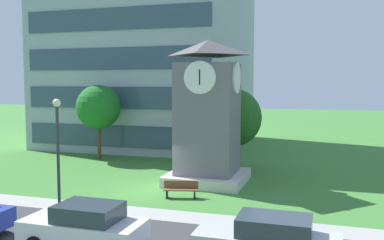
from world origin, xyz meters
name	(u,v)px	position (x,y,z in m)	size (l,w,h in m)	color
ground_plane	(147,191)	(0.00, 0.00, 0.00)	(160.00, 160.00, 0.00)	#3D7A33
kerb_strip	(116,210)	(0.00, -3.66, 0.00)	(120.00, 1.60, 0.01)	#9E9E99
office_building	(151,14)	(-7.26, 18.15, 12.80)	(17.84, 15.78, 25.60)	#9EA8B2
clock_tower	(208,121)	(2.62, 3.14, 3.74)	(4.51, 4.51, 8.52)	slate
park_bench	(181,189)	(2.20, -0.69, 0.46)	(1.86, 0.91, 0.88)	brown
street_lamp	(58,142)	(-2.32, -4.81, 3.31)	(0.36, 0.36, 5.26)	#333338
tree_by_building	(98,107)	(-7.62, 8.21, 4.11)	(3.47, 3.47, 5.86)	#513823
tree_streetside	(233,118)	(3.31, 7.02, 3.63)	(3.97, 3.97, 5.63)	#513823
parked_car_white	(85,226)	(1.15, -8.29, 0.86)	(4.44, 2.07, 1.69)	silver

